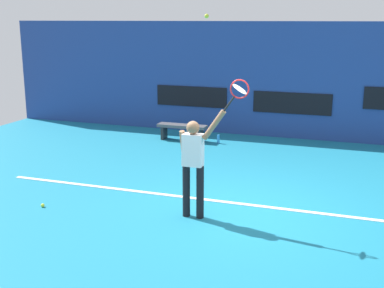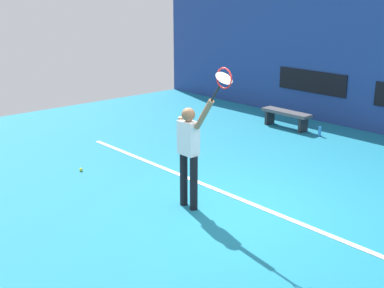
{
  "view_description": "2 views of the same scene",
  "coord_description": "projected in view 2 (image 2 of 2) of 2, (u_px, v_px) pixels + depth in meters",
  "views": [
    {
      "loc": [
        2.04,
        -8.36,
        3.34
      ],
      "look_at": [
        -0.95,
        0.17,
        1.1
      ],
      "focal_mm": 47.69,
      "sensor_mm": 36.0,
      "label": 1
    },
    {
      "loc": [
        5.2,
        -5.66,
        3.45
      ],
      "look_at": [
        -0.88,
        -0.3,
        1.0
      ],
      "focal_mm": 47.38,
      "sensor_mm": 36.0,
      "label": 2
    }
  ],
  "objects": [
    {
      "name": "ground_plane",
      "position": [
        241.0,
        210.0,
        8.31
      ],
      "size": [
        18.0,
        18.0,
        0.0
      ],
      "primitive_type": "plane",
      "color": "teal"
    },
    {
      "name": "sponsor_banner_portside",
      "position": [
        312.0,
        82.0,
        13.92
      ],
      "size": [
        2.2,
        0.03,
        0.6
      ],
      "primitive_type": "cube",
      "color": "black"
    },
    {
      "name": "court_baseline",
      "position": [
        254.0,
        205.0,
        8.5
      ],
      "size": [
        10.0,
        0.1,
        0.01
      ],
      "primitive_type": "cube",
      "color": "white",
      "rests_on": "ground_plane"
    },
    {
      "name": "tennis_player",
      "position": [
        189.0,
        149.0,
        8.15
      ],
      "size": [
        0.81,
        0.31,
        1.91
      ],
      "color": "black",
      "rests_on": "ground_plane"
    },
    {
      "name": "tennis_racket",
      "position": [
        223.0,
        80.0,
        7.25
      ],
      "size": [
        0.48,
        0.27,
        0.59
      ],
      "color": "black"
    },
    {
      "name": "court_bench",
      "position": [
        286.0,
        115.0,
        13.22
      ],
      "size": [
        1.4,
        0.36,
        0.45
      ],
      "color": "#4C4C51",
      "rests_on": "ground_plane"
    },
    {
      "name": "water_bottle",
      "position": [
        320.0,
        131.0,
        12.52
      ],
      "size": [
        0.07,
        0.07,
        0.24
      ],
      "primitive_type": "cylinder",
      "color": "#338CD8",
      "rests_on": "ground_plane"
    },
    {
      "name": "spare_ball",
      "position": [
        81.0,
        170.0,
        10.09
      ],
      "size": [
        0.07,
        0.07,
        0.07
      ],
      "primitive_type": "sphere",
      "color": "#CCE033",
      "rests_on": "ground_plane"
    }
  ]
}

